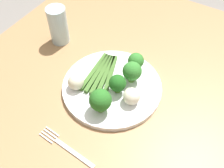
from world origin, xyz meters
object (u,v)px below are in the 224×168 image
Objects in this scene: asparagus_bundle at (102,74)px; broccoli_left at (118,83)px; plate at (112,87)px; broccoli_near_center at (100,100)px; fork at (66,147)px; water_glass at (58,25)px; cauliflower_front at (132,96)px; dining_table at (122,126)px; broccoli_back at (136,61)px; cauliflower_front_left at (76,82)px; broccoli_outer_edge at (132,71)px.

broccoli_left is at bearing 57.47° from asparagus_bundle.
asparagus_bundle is (0.02, 0.04, 0.01)m from plate.
plate is 3.93× the size of broccoli_near_center.
water_glass is (0.30, 0.25, 0.06)m from fork.
plate is at bearing 73.22° from cauliflower_front.
water_glass is (0.11, 0.33, 0.02)m from cauliflower_front.
cauliflower_front is 0.28× the size of fork.
dining_table is 24.43× the size of cauliflower_front.
broccoli_back reaches higher than fork.
broccoli_left is (-0.01, -0.02, 0.04)m from plate.
broccoli_back is (0.12, 0.03, 0.16)m from dining_table.
broccoli_near_center is 0.10m from cauliflower_front_left.
plate is at bearing 58.61° from dining_table.
cauliflower_front_left is at bearing 143.56° from broccoli_back.
cauliflower_front is at bearing -108.85° from water_glass.
broccoli_left is 0.12m from cauliflower_front_left.
broccoli_outer_edge reaches higher than asparagus_bundle.
broccoli_left reaches higher than fork.
plate is at bearing 58.64° from asparagus_bundle.
cauliflower_front_left is 0.18m from fork.
fork is (-0.30, 0.03, -0.05)m from broccoli_back.
broccoli_left is 1.25× the size of cauliflower_front.
fork is (-0.23, -0.04, -0.02)m from asparagus_bundle.
broccoli_near_center is (-0.13, 0.02, 0.00)m from broccoli_outer_edge.
cauliflower_front_left is (-0.05, 0.10, -0.01)m from broccoli_left.
dining_table is 0.18m from broccoli_near_center.
broccoli_near_center is 1.55× the size of cauliflower_front.
broccoli_outer_edge is at bearing -165.64° from broccoli_back.
dining_table is at bearing -166.90° from broccoli_back.
cauliflower_front_left is at bearing -58.05° from fork.
cauliflower_front_left is at bearing 125.01° from plate.
plate is 0.27m from water_glass.
broccoli_near_center reaches higher than dining_table.
dining_table is 4.02× the size of plate.
cauliflower_front_left reaches higher than plate.
fork is (-0.13, 0.02, -0.05)m from broccoli_near_center.
dining_table is 0.14m from plate.
fork is at bearing 0.22° from asparagus_bundle.
cauliflower_front_left is 0.97× the size of cauliflower_front.
cauliflower_front is 0.21m from fork.
broccoli_left is 0.35× the size of fork.
plate is 4.91× the size of broccoli_back.
broccoli_outer_edge is 0.92× the size of broccoli_near_center.
asparagus_bundle is at bearing -26.47° from cauliflower_front_left.
water_glass is at bearing 71.15° from cauliflower_front.
cauliflower_front is at bearing -56.05° from dining_table.
plate is 6.28× the size of cauliflower_front_left.
cauliflower_front_left is 0.36× the size of water_glass.
broccoli_left is at bearing -4.56° from broccoli_near_center.
asparagus_bundle is at bearing 68.03° from broccoli_left.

